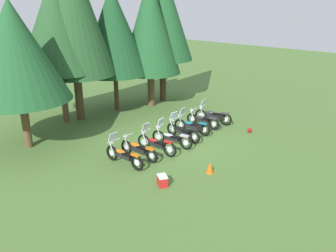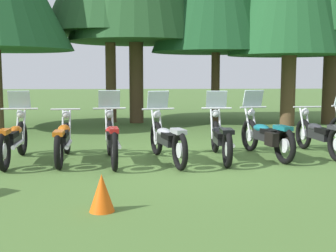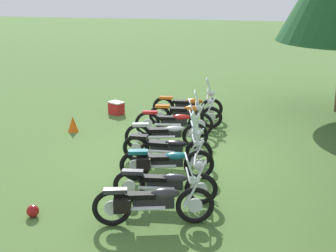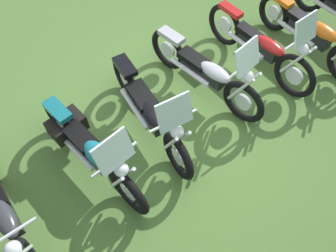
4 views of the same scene
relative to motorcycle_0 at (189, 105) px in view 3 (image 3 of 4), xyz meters
name	(u,v)px [view 3 (image 3 of 4)]	position (x,y,z in m)	size (l,w,h in m)	color
ground_plane	(172,157)	(3.57, 0.12, -0.46)	(80.00, 80.00, 0.00)	#4C7033
motorcycle_0	(189,105)	(0.00, 0.00, 0.00)	(0.75, 2.31, 1.37)	black
motorcycle_1	(186,114)	(0.94, 0.07, -0.02)	(0.61, 2.28, 0.99)	black
motorcycle_2	(175,121)	(1.90, -0.10, 0.01)	(0.67, 2.28, 1.38)	black
motorcycle_3	(168,133)	(2.97, -0.10, 0.00)	(0.82, 2.23, 1.37)	black
motorcycle_4	(168,147)	(4.07, 0.12, -0.01)	(0.65, 2.30, 1.36)	black
motorcycle_5	(166,161)	(5.04, 0.26, 0.00)	(0.84, 2.16, 1.37)	black
motorcycle_6	(166,184)	(6.23, 0.50, -0.04)	(0.65, 2.18, 1.00)	black
motorcycle_7	(152,202)	(7.20, 0.43, 0.02)	(0.88, 2.26, 1.38)	black
picnic_cooler	(116,108)	(-0.11, -2.50, -0.24)	(0.54, 0.59, 0.43)	red
traffic_cone	(73,124)	(2.01, -3.21, -0.22)	(0.32, 0.32, 0.48)	#EA590F
dropped_helmet	(33,211)	(7.35, -1.94, -0.34)	(0.25, 0.25, 0.25)	maroon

